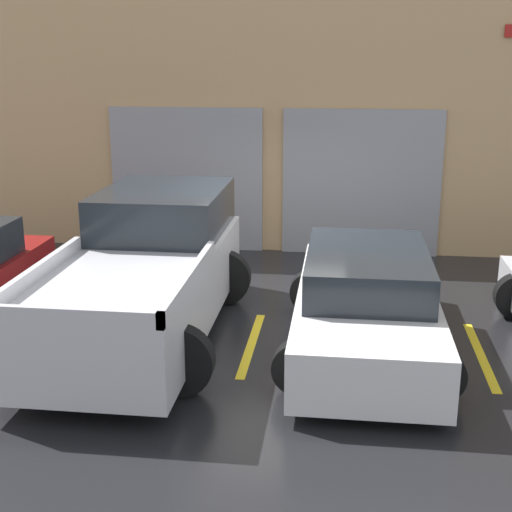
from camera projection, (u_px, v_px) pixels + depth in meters
name	position (u px, v px, depth m)	size (l,w,h in m)	color
ground_plane	(266.00, 301.00, 11.32)	(28.00, 28.00, 0.00)	black
shophouse_building	(285.00, 110.00, 13.70)	(15.80, 0.68, 5.53)	tan
pickup_truck	(146.00, 273.00, 9.86)	(2.58, 5.05, 1.84)	silver
sedan_white	(366.00, 304.00, 9.33)	(2.19, 4.36, 1.34)	white
parking_stripe_left	(39.00, 333.00, 10.02)	(0.12, 2.20, 0.01)	gold
parking_stripe_centre	(251.00, 344.00, 9.66)	(0.12, 2.20, 0.01)	gold
parking_stripe_right	(481.00, 355.00, 9.30)	(0.12, 2.20, 0.01)	gold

